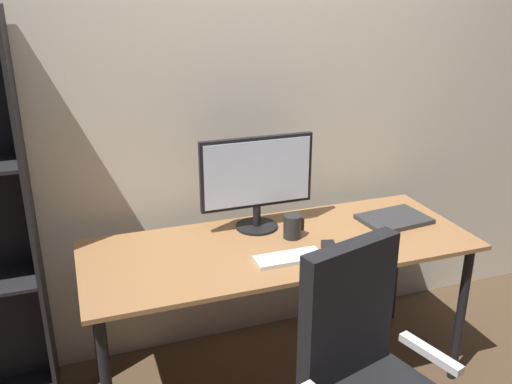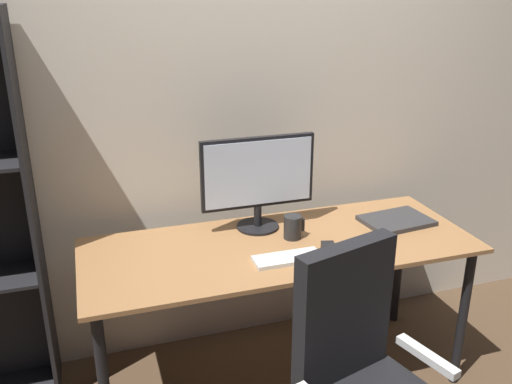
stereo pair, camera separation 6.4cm
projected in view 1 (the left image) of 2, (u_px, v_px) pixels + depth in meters
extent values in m
plane|color=#4C3826|center=(278.00, 378.00, 2.73)|extent=(12.00, 12.00, 0.00)
cube|color=beige|center=(244.00, 98.00, 2.72)|extent=(6.40, 0.10, 2.60)
cube|color=olive|center=(280.00, 245.00, 2.48)|extent=(1.75, 0.68, 0.02)
cylinder|color=black|center=(461.00, 315.00, 2.62)|extent=(0.04, 0.04, 0.72)
cylinder|color=black|center=(96.00, 317.00, 2.60)|extent=(0.04, 0.04, 0.72)
cylinder|color=black|center=(395.00, 262.00, 3.11)|extent=(0.04, 0.04, 0.72)
cylinder|color=black|center=(257.00, 226.00, 2.63)|extent=(0.20, 0.20, 0.01)
cylinder|color=black|center=(257.00, 215.00, 2.61)|extent=(0.04, 0.04, 0.10)
cube|color=black|center=(257.00, 172.00, 2.54)|extent=(0.54, 0.03, 0.33)
cube|color=silver|center=(258.00, 173.00, 2.52)|extent=(0.51, 0.01, 0.30)
cube|color=silver|center=(289.00, 258.00, 2.32)|extent=(0.29, 0.11, 0.02)
cube|color=black|center=(329.00, 248.00, 2.40)|extent=(0.08, 0.11, 0.03)
cylinder|color=black|center=(292.00, 227.00, 2.51)|extent=(0.08, 0.08, 0.11)
cube|color=black|center=(302.00, 224.00, 2.52)|extent=(0.02, 0.01, 0.06)
cube|color=#2D2D30|center=(394.00, 219.00, 2.70)|extent=(0.34, 0.26, 0.02)
cube|color=black|center=(348.00, 310.00, 1.95)|extent=(0.40, 0.18, 0.52)
cube|color=silver|center=(430.00, 353.00, 1.99)|extent=(0.11, 0.26, 0.03)
cube|color=black|center=(32.00, 221.00, 2.36)|extent=(0.02, 0.28, 1.76)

